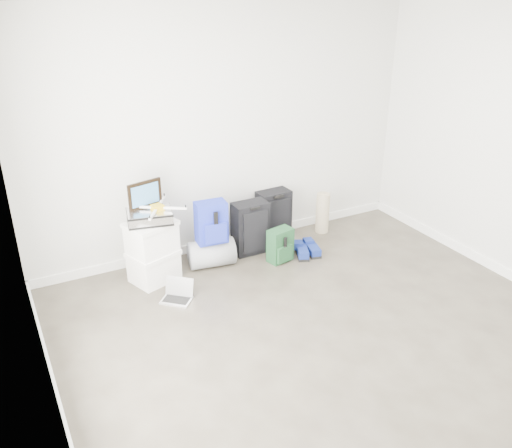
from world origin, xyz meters
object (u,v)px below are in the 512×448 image
duffel_bag (212,253)px  carry_on (274,216)px  laptop (178,294)px  briefcase (150,216)px  large_suitcase (251,228)px  boxes_stack (153,251)px

duffel_bag → carry_on: carry_on is taller
laptop → duffel_bag: bearing=81.3°
briefcase → duffel_bag: bearing=12.2°
duffel_bag → large_suitcase: bearing=18.5°
briefcase → laptop: bearing=-68.0°
large_suitcase → boxes_stack: bearing=-175.7°
briefcase → duffel_bag: 0.86m
briefcase → large_suitcase: bearing=16.4°
boxes_stack → large_suitcase: boxes_stack is taller
laptop → carry_on: bearing=68.0°
carry_on → laptop: carry_on is taller
large_suitcase → carry_on: bearing=23.6°
boxes_stack → carry_on: size_ratio=1.08×
boxes_stack → laptop: 0.55m
carry_on → large_suitcase: bearing=-159.3°
briefcase → laptop: (0.08, -0.46, -0.67)m
boxes_stack → duffel_bag: (0.64, 0.00, -0.18)m
briefcase → laptop: size_ratio=1.22×
duffel_bag → carry_on: 0.97m
large_suitcase → laptop: 1.24m
briefcase → carry_on: (1.56, 0.26, -0.42)m
duffel_bag → laptop: size_ratio=1.40×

